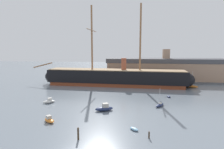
# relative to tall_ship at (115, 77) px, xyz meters

# --- Properties ---
(tall_ship) EXTENTS (70.28, 14.77, 33.79)m
(tall_ship) POSITION_rel_tall_ship_xyz_m (0.00, 0.00, 0.00)
(tall_ship) COLOR brown
(tall_ship) RESTS_ON ground
(motorboat_foreground_left) EXTENTS (3.47, 3.21, 1.41)m
(motorboat_foreground_left) POSITION_rel_tall_ship_xyz_m (-9.38, -42.98, -3.13)
(motorboat_foreground_left) COLOR orange
(motorboat_foreground_left) RESTS_ON ground
(dinghy_foreground_right) EXTENTS (2.14, 2.14, 0.50)m
(dinghy_foreground_right) POSITION_rel_tall_ship_xyz_m (8.90, -44.74, -3.37)
(dinghy_foreground_right) COLOR #7FB2D6
(dinghy_foreground_right) RESTS_ON ground
(motorboat_near_centre) EXTENTS (4.99, 3.65, 1.94)m
(motorboat_near_centre) POSITION_rel_tall_ship_xyz_m (1.12, -33.91, -2.95)
(motorboat_near_centre) COLOR #1E284C
(motorboat_near_centre) RESTS_ON ground
(motorboat_mid_left) EXTENTS (3.66, 3.23, 1.46)m
(motorboat_mid_left) POSITION_rel_tall_ship_xyz_m (-16.14, -29.01, -3.11)
(motorboat_mid_left) COLOR silver
(motorboat_mid_left) RESTS_ON ground
(sailboat_mid_right) EXTENTS (3.18, 3.98, 5.18)m
(sailboat_mid_right) POSITION_rel_tall_ship_xyz_m (15.56, -28.23, -3.19)
(sailboat_mid_right) COLOR #1E284C
(sailboat_mid_right) RESTS_ON ground
(dinghy_alongside_stern) EXTENTS (1.36, 2.35, 0.52)m
(dinghy_alongside_stern) POSITION_rel_tall_ship_xyz_m (19.53, -17.49, -3.36)
(dinghy_alongside_stern) COLOR #1E284C
(dinghy_alongside_stern) RESTS_ON ground
(motorboat_far_left) EXTENTS (4.17, 3.36, 1.63)m
(motorboat_far_left) POSITION_rel_tall_ship_xyz_m (-27.65, -0.25, -3.05)
(motorboat_far_left) COLOR silver
(motorboat_far_left) RESTS_ON ground
(sailboat_far_right) EXTENTS (5.36, 3.80, 6.81)m
(sailboat_far_right) POSITION_rel_tall_ship_xyz_m (31.19, 0.18, -3.05)
(sailboat_far_right) COLOR orange
(sailboat_far_right) RESTS_ON ground
(motorboat_distant_centre) EXTENTS (4.07, 4.63, 1.85)m
(motorboat_distant_centre) POSITION_rel_tall_ship_xyz_m (4.18, 8.69, -2.98)
(motorboat_distant_centre) COLOR #B22D28
(motorboat_distant_centre) RESTS_ON ground
(mooring_piling_nearest) EXTENTS (0.27, 0.27, 1.21)m
(mooring_piling_nearest) POSITION_rel_tall_ship_xyz_m (11.59, -47.81, -3.02)
(mooring_piling_nearest) COLOR #423323
(mooring_piling_nearest) RESTS_ON ground
(mooring_piling_left_pair) EXTENTS (0.33, 0.33, 2.15)m
(mooring_piling_left_pair) POSITION_rel_tall_ship_xyz_m (-0.64, -50.01, -2.55)
(mooring_piling_left_pair) COLOR #423323
(mooring_piling_left_pair) RESTS_ON ground
(dockside_warehouse_right) EXTENTS (60.82, 16.33, 15.58)m
(dockside_warehouse_right) POSITION_rel_tall_ship_xyz_m (22.51, 16.03, 1.86)
(dockside_warehouse_right) COLOR #565659
(dockside_warehouse_right) RESTS_ON ground
(seagull_in_flight) EXTENTS (1.35, 0.41, 0.14)m
(seagull_in_flight) POSITION_rel_tall_ship_xyz_m (5.83, -19.06, 5.03)
(seagull_in_flight) COLOR silver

